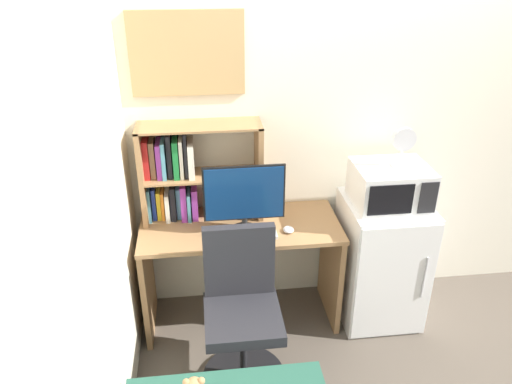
{
  "coord_description": "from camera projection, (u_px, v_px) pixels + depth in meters",
  "views": [
    {
      "loc": [
        -1.13,
        -3.07,
        2.43
      ],
      "look_at": [
        -0.8,
        -0.31,
        1.02
      ],
      "focal_mm": 34.92,
      "sensor_mm": 36.0,
      "label": 1
    }
  ],
  "objects": [
    {
      "name": "desk_fan",
      "position": [
        403.0,
        145.0,
        3.07
      ],
      "size": [
        0.15,
        0.11,
        0.26
      ],
      "color": "silver",
      "rests_on": "microwave"
    },
    {
      "name": "desk_chair",
      "position": [
        242.0,
        318.0,
        2.94
      ],
      "size": [
        0.51,
        0.51,
        0.98
      ],
      "color": "black",
      "rests_on": "ground_plane"
    },
    {
      "name": "microwave",
      "position": [
        390.0,
        185.0,
        3.19
      ],
      "size": [
        0.47,
        0.4,
        0.26
      ],
      "color": "silver",
      "rests_on": "mini_fridge"
    },
    {
      "name": "computer_mouse",
      "position": [
        289.0,
        230.0,
        3.16
      ],
      "size": [
        0.07,
        0.08,
        0.03
      ],
      "primitive_type": "ellipsoid",
      "color": "silver",
      "rests_on": "desk"
    },
    {
      "name": "monitor",
      "position": [
        244.0,
        197.0,
        3.06
      ],
      "size": [
        0.51,
        0.19,
        0.46
      ],
      "color": "black",
      "rests_on": "desk"
    },
    {
      "name": "wall_corkboard",
      "position": [
        187.0,
        54.0,
        2.97
      ],
      "size": [
        0.69,
        0.02,
        0.5
      ],
      "primitive_type": "cube",
      "color": "tan"
    },
    {
      "name": "keyboard",
      "position": [
        243.0,
        235.0,
        3.12
      ],
      "size": [
        0.42,
        0.14,
        0.02
      ],
      "primitive_type": "cube",
      "color": "silver",
      "rests_on": "desk"
    },
    {
      "name": "wall_back",
      "position": [
        424.0,
        125.0,
        3.41
      ],
      "size": [
        6.4,
        0.04,
        2.6
      ],
      "primitive_type": "cube",
      "color": "silver",
      "rests_on": "ground_plane"
    },
    {
      "name": "hutch_bookshelf",
      "position": [
        184.0,
        172.0,
        3.21
      ],
      "size": [
        0.78,
        0.25,
        0.64
      ],
      "color": "#997047",
      "rests_on": "desk"
    },
    {
      "name": "wall_left",
      "position": [
        69.0,
        298.0,
        1.76
      ],
      "size": [
        0.04,
        4.4,
        2.6
      ],
      "primitive_type": "cube",
      "color": "silver",
      "rests_on": "ground_plane"
    },
    {
      "name": "mini_fridge",
      "position": [
        380.0,
        260.0,
        3.45
      ],
      "size": [
        0.54,
        0.57,
        0.89
      ],
      "color": "white",
      "rests_on": "ground_plane"
    },
    {
      "name": "desk",
      "position": [
        241.0,
        255.0,
        3.35
      ],
      "size": [
        1.3,
        0.56,
        0.77
      ],
      "color": "#997047",
      "rests_on": "ground_plane"
    }
  ]
}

